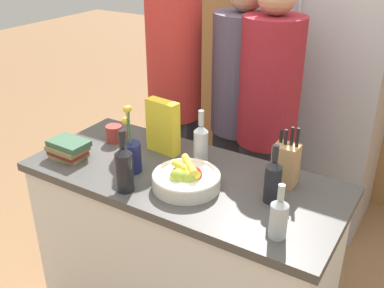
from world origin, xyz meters
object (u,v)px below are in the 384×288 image
bottle_vinegar (273,180)px  flower_vase (131,154)px  person_at_sink (175,90)px  coffee_mug (115,134)px  bottle_oil (124,167)px  knife_block (286,164)px  person_in_blue (241,107)px  fruit_bowl (187,178)px  refrigerator (318,77)px  person_in_red_tee (268,117)px  cereal_box (163,127)px  bottle_wine (201,144)px  book_stack (68,149)px  bottle_water (279,217)px

bottle_vinegar → flower_vase: bearing=-170.9°
flower_vase → person_at_sink: size_ratio=0.18×
bottle_vinegar → person_at_sink: bearing=145.3°
coffee_mug → bottle_oil: bearing=-44.5°
knife_block → bottle_vinegar: (0.01, -0.16, 0.00)m
coffee_mug → person_at_sink: bearing=85.8°
bottle_vinegar → person_at_sink: size_ratio=0.14×
bottle_vinegar → person_at_sink: person_at_sink is taller
bottle_oil → person_in_blue: person_in_blue is taller
fruit_bowl → bottle_vinegar: bearing=14.2°
flower_vase → person_at_sink: person_at_sink is taller
flower_vase → refrigerator: bearing=74.7°
coffee_mug → person_in_red_tee: 0.83m
cereal_box → bottle_oil: bottle_oil is taller
refrigerator → knife_block: refrigerator is taller
person_at_sink → refrigerator: bearing=45.9°
bottle_oil → bottle_wine: (0.16, 0.37, -0.00)m
cereal_box → coffee_mug: bearing=-172.6°
refrigerator → fruit_bowl: (-0.11, -1.44, -0.08)m
flower_vase → coffee_mug: bearing=143.2°
bottle_wine → person_in_red_tee: person_in_red_tee is taller
bottle_vinegar → bottle_wine: bearing=163.8°
knife_block → person_at_sink: person_at_sink is taller
coffee_mug → person_in_blue: person_in_blue is taller
coffee_mug → bottle_vinegar: (0.91, -0.10, 0.06)m
flower_vase → book_stack: 0.35m
person_at_sink → book_stack: bearing=-102.1°
cereal_box → person_at_sink: bearing=117.5°
refrigerator → flower_vase: 1.51m
bottle_vinegar → person_in_blue: person_in_blue is taller
person_in_blue → person_in_red_tee: 0.22m
fruit_bowl → bottle_vinegar: size_ratio=1.16×
book_stack → person_in_red_tee: 1.06m
person_in_red_tee → knife_block: bearing=-69.8°
book_stack → bottle_wine: size_ratio=0.72×
book_stack → bottle_water: size_ratio=0.90×
bottle_oil → bottle_wine: bearing=66.9°
refrigerator → bottle_wine: bearing=-97.4°
book_stack → person_in_red_tee: person_in_red_tee is taller
cereal_box → person_in_blue: bearing=77.3°
flower_vase → bottle_water: flower_vase is taller
flower_vase → bottle_water: bearing=-7.9°
cereal_box → bottle_vinegar: cereal_box is taller
coffee_mug → person_in_blue: size_ratio=0.07×
bottle_wine → bottle_vinegar: bearing=-16.2°
bottle_wine → bottle_water: bottle_wine is taller
fruit_bowl → person_at_sink: size_ratio=0.17×
knife_block → refrigerator: bearing=101.2°
bottle_oil → bottle_wine: size_ratio=1.02×
bottle_water → refrigerator: bearing=102.7°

